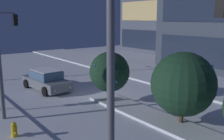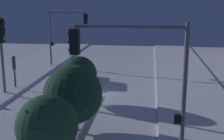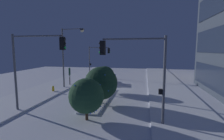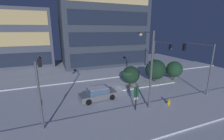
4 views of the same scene
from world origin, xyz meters
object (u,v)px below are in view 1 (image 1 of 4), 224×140
object	(u,v)px
street_lamp_arched	(15,18)
fire_hydrant	(14,131)
decorated_tree_left_of_median	(110,72)
traffic_light_corner_near_right	(166,44)
car_near	(46,80)
decorated_tree_median	(183,84)

from	to	relation	value
street_lamp_arched	fire_hydrant	size ratio (longest dim) A/B	9.94
street_lamp_arched	decorated_tree_left_of_median	world-z (taller)	street_lamp_arched
traffic_light_corner_near_right	decorated_tree_left_of_median	bearing A→B (deg)	62.89
car_near	decorated_tree_left_of_median	bearing A→B (deg)	13.60
street_lamp_arched	decorated_tree_left_of_median	bearing A→B (deg)	-1.74
traffic_light_corner_near_right	decorated_tree_left_of_median	xyz separation A→B (m)	(-7.81, 4.00, -2.56)
traffic_light_corner_near_right	decorated_tree_left_of_median	world-z (taller)	traffic_light_corner_near_right
car_near	decorated_tree_left_of_median	xyz separation A→B (m)	(5.39, 1.83, 1.29)
fire_hydrant	decorated_tree_median	world-z (taller)	decorated_tree_median
traffic_light_corner_near_right	fire_hydrant	distance (m)	7.97
street_lamp_arched	decorated_tree_median	size ratio (longest dim) A/B	2.20
street_lamp_arched	decorated_tree_left_of_median	size ratio (longest dim) A/B	2.49
car_near	decorated_tree_left_of_median	size ratio (longest dim) A/B	1.44
street_lamp_arched	traffic_light_corner_near_right	bearing A→B (deg)	-74.18
street_lamp_arched	decorated_tree_median	world-z (taller)	street_lamp_arched
car_near	traffic_light_corner_near_right	distance (m)	13.92
street_lamp_arched	decorated_tree_left_of_median	distance (m)	6.17
car_near	street_lamp_arched	bearing A→B (deg)	-41.83
decorated_tree_median	street_lamp_arched	bearing A→B (deg)	-133.64
car_near	traffic_light_corner_near_right	bearing A→B (deg)	-14.49
decorated_tree_median	decorated_tree_left_of_median	world-z (taller)	decorated_tree_median
car_near	street_lamp_arched	size ratio (longest dim) A/B	0.58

